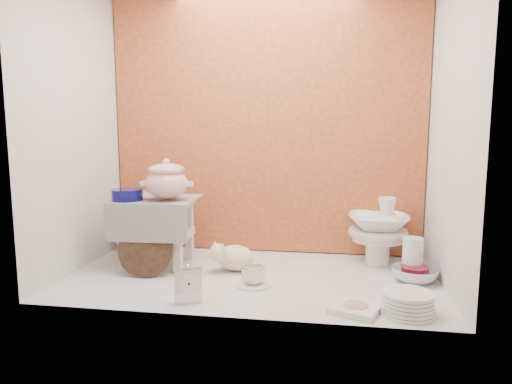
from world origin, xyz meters
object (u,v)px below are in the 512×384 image
step_stool (158,232)px  dinner_plate_stack (408,303)px  plush_pig (235,257)px  soup_tureen (167,179)px  blue_white_vase (151,229)px  crystal_bowl (415,275)px  floral_platter (145,222)px  porcelain_tower (378,230)px  mantel_clock (188,284)px  gold_rim_teacup (253,275)px

step_stool → dinner_plate_stack: size_ratio=1.93×
plush_pig → soup_tureen: bearing=173.7°
blue_white_vase → plush_pig: (0.56, -0.28, -0.06)m
soup_tureen → dinner_plate_stack: 1.29m
dinner_plate_stack → step_stool: bearing=158.6°
blue_white_vase → plush_pig: bearing=-26.6°
dinner_plate_stack → crystal_bowl: dinner_plate_stack is taller
floral_platter → blue_white_vase: bearing=14.8°
blue_white_vase → porcelain_tower: porcelain_tower is taller
dinner_plate_stack → crystal_bowl: bearing=76.8°
soup_tureen → blue_white_vase: size_ratio=0.94×
mantel_clock → dinner_plate_stack: size_ratio=0.77×
blue_white_vase → mantel_clock: 0.86m
dinner_plate_stack → mantel_clock: bearing=-178.5°
soup_tureen → crystal_bowl: size_ratio=1.19×
floral_platter → porcelain_tower: bearing=-0.8°
blue_white_vase → soup_tureen: bearing=-54.1°
soup_tureen → blue_white_vase: bearing=125.9°
soup_tureen → dinner_plate_stack: soup_tureen is taller
step_stool → floral_platter: floral_platter is taller
step_stool → mantel_clock: bearing=-59.7°
floral_platter → soup_tureen: bearing=-48.8°
step_stool → dinner_plate_stack: 1.31m
soup_tureen → mantel_clock: (0.25, -0.45, -0.38)m
plush_pig → dinner_plate_stack: plush_pig is taller
gold_rim_teacup → dinner_plate_stack: bearing=-18.8°
soup_tureen → dinner_plate_stack: bearing=-20.7°
plush_pig → gold_rim_teacup: bearing=-65.4°
mantel_clock → porcelain_tower: bearing=17.0°
plush_pig → crystal_bowl: bearing=-8.4°
mantel_clock → plush_pig: 0.47m
blue_white_vase → gold_rim_teacup: 0.85m
floral_platter → porcelain_tower: size_ratio=1.01×
crystal_bowl → porcelain_tower: size_ratio=0.59×
blue_white_vase → mantel_clock: blue_white_vase is taller
floral_platter → gold_rim_teacup: 0.88m
soup_tureen → blue_white_vase: 0.48m
porcelain_tower → soup_tureen: bearing=-166.8°
crystal_bowl → blue_white_vase: bearing=168.0°
soup_tureen → mantel_clock: soup_tureen is taller
gold_rim_teacup → plush_pig: bearing=121.4°
plush_pig → mantel_clock: bearing=-110.2°
plush_pig → blue_white_vase: bearing=146.6°
soup_tureen → floral_platter: size_ratio=0.70×
porcelain_tower → mantel_clock: bearing=-139.9°
plush_pig → step_stool: bearing=167.6°
floral_platter → plush_pig: size_ratio=1.50×
blue_white_vase → crystal_bowl: bearing=-12.0°
soup_tureen → blue_white_vase: soup_tureen is taller
floral_platter → dinner_plate_stack: floral_platter is taller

